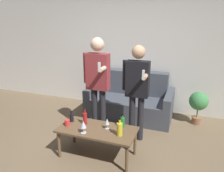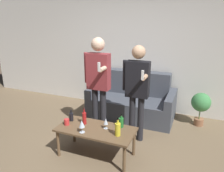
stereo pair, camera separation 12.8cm
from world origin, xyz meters
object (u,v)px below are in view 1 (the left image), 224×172
couch (131,101)px  bottle_orange (72,117)px  coffee_table (97,132)px  person_standing_right (137,85)px  person_standing_left (98,78)px

couch → bottle_orange: couch is taller
coffee_table → person_standing_right: 0.97m
coffee_table → person_standing_left: bearing=112.1°
couch → coffee_table: couch is taller
coffee_table → person_standing_right: person_standing_right is taller
bottle_orange → person_standing_left: bearing=72.0°
couch → coffee_table: size_ratio=1.52×
couch → bottle_orange: 1.60m
couch → person_standing_left: (-0.35, -0.90, 0.70)m
person_standing_left → person_standing_right: 0.69m
coffee_table → bottle_orange: bearing=169.3°
bottle_orange → person_standing_right: (0.88, 0.59, 0.44)m
couch → person_standing_right: bearing=-69.5°
coffee_table → bottle_orange: 0.49m
bottle_orange → couch: bearing=70.1°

